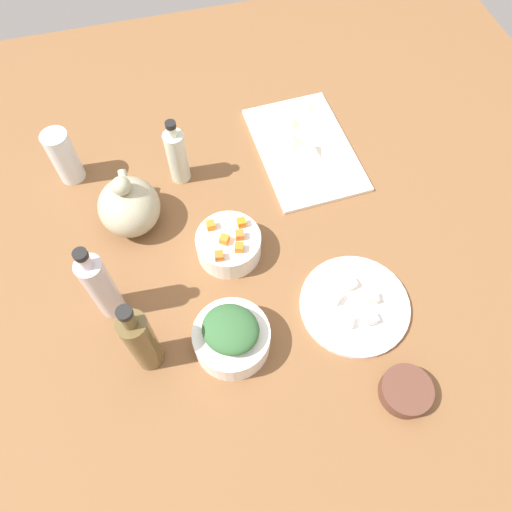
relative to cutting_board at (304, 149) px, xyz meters
The scene contains 27 objects.
tabletop 36.39cm from the cutting_board, 145.08° to the left, with size 190.00×190.00×3.00cm, color brown.
cutting_board is the anchor object (origin of this frame).
plate_tofu 44.36cm from the cutting_board, behind, with size 23.17×23.17×1.20cm, color white.
bowl_greens 54.77cm from the cutting_board, 146.73° to the left, with size 15.25×15.25×6.23cm, color white.
bowl_carrots 35.46cm from the cutting_board, 133.69° to the left, with size 14.25×14.25×5.96cm, color white.
bowl_small_side 63.90cm from the cutting_board, behind, with size 9.85×9.85×3.48cm, color brown.
teapot 46.59cm from the cutting_board, 103.16° to the left, with size 16.46×13.77×15.28cm.
bottle_0 32.87cm from the cutting_board, 90.49° to the left, with size 4.82×4.82×18.05cm.
bottle_1 64.75cm from the cutting_board, 133.64° to the left, with size 5.47×5.47×23.34cm.
bottle_2 61.70cm from the cutting_board, 120.83° to the left, with size 5.26×5.26×22.87cm.
drinking_glass_0 58.65cm from the cutting_board, 83.29° to the left, with size 6.16×6.16×14.07cm, color white.
carrot_cube_0 37.35cm from the cutting_board, 139.36° to the left, with size 1.80×1.80×1.80cm, color orange.
carrot_cube_1 41.02cm from the cutting_board, 135.34° to the left, with size 1.80×1.80×1.80cm, color orange.
carrot_cube_2 35.97cm from the cutting_board, 126.21° to the left, with size 1.80×1.80×1.80cm, color orange.
carrot_cube_3 37.13cm from the cutting_board, 133.49° to the left, with size 1.80×1.80×1.80cm, color orange.
carrot_cube_4 31.69cm from the cutting_board, 135.00° to the left, with size 1.80×1.80×1.80cm, color orange.
carrot_cube_5 34.60cm from the cutting_board, 137.20° to the left, with size 1.80×1.80×1.80cm, color orange.
chopped_greens_mound 55.28cm from the cutting_board, 146.73° to the left, with size 11.10×10.19×4.33cm, color #336135.
tofu_cube_0 44.36cm from the cutting_board, behind, with size 2.20×2.20×2.20cm, color white.
tofu_cube_1 48.43cm from the cutting_board, behind, with size 2.20×2.20×2.20cm, color white.
tofu_cube_2 40.14cm from the cutting_board, behind, with size 2.20×2.20×2.20cm, color white.
tofu_cube_3 42.90cm from the cutting_board, behind, with size 2.20×2.20×2.20cm, color #F5F5CD.
tofu_cube_4 48.69cm from the cutting_board, behind, with size 2.20×2.20×2.20cm, color white.
dumpling_0 3.62cm from the cutting_board, 153.14° to the right, with size 4.69×4.06×2.91cm, color beige.
dumpling_1 12.79cm from the cutting_board, 21.10° to the right, with size 5.31×5.17×2.28cm, color beige.
dumpling_2 8.43cm from the cutting_board, ahead, with size 4.16×3.63×2.03cm, color beige.
dumpling_3 3.92cm from the cutting_board, 62.29° to the left, with size 5.79×5.70×3.12cm, color beige.
Camera 1 is at (-48.72, 13.02, 96.60)cm, focal length 33.69 mm.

